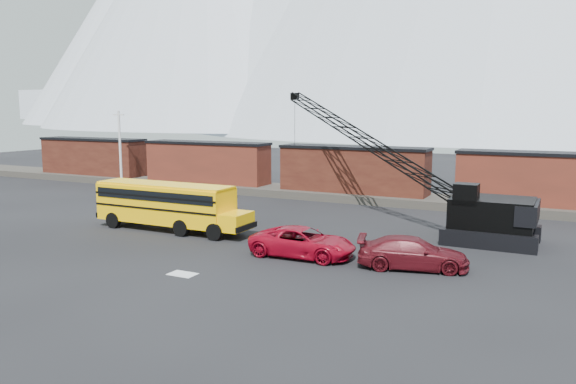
# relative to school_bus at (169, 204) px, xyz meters

# --- Properties ---
(ground) EXTENTS (160.00, 160.00, 0.00)m
(ground) POSITION_rel_school_bus_xyz_m (6.63, -3.96, -1.79)
(ground) COLOR black
(ground) RESTS_ON ground
(gravel_berm) EXTENTS (120.00, 5.00, 0.70)m
(gravel_berm) POSITION_rel_school_bus_xyz_m (6.63, 18.04, -1.44)
(gravel_berm) COLOR #454039
(gravel_berm) RESTS_ON ground
(boxcar_west_far) EXTENTS (13.70, 3.10, 4.17)m
(boxcar_west_far) POSITION_rel_school_bus_xyz_m (-25.37, 18.04, 0.97)
(boxcar_west_far) COLOR #512316
(boxcar_west_far) RESTS_ON gravel_berm
(boxcar_west_near) EXTENTS (13.70, 3.10, 4.17)m
(boxcar_west_near) POSITION_rel_school_bus_xyz_m (-9.37, 18.04, 0.97)
(boxcar_west_near) COLOR #4E2016
(boxcar_west_near) RESTS_ON gravel_berm
(boxcar_mid) EXTENTS (13.70, 3.10, 4.17)m
(boxcar_mid) POSITION_rel_school_bus_xyz_m (6.63, 18.04, 0.97)
(boxcar_mid) COLOR #512316
(boxcar_mid) RESTS_ON gravel_berm
(boxcar_east_near) EXTENTS (13.70, 3.10, 4.17)m
(boxcar_east_near) POSITION_rel_school_bus_xyz_m (22.63, 18.04, 0.97)
(boxcar_east_near) COLOR #4E2016
(boxcar_east_near) RESTS_ON gravel_berm
(utility_pole) EXTENTS (1.40, 0.24, 8.00)m
(utility_pole) POSITION_rel_school_bus_xyz_m (-17.37, 14.04, 2.36)
(utility_pole) COLOR silver
(utility_pole) RESTS_ON ground
(snow_patch) EXTENTS (1.40, 0.90, 0.02)m
(snow_patch) POSITION_rel_school_bus_xyz_m (7.13, -7.96, -1.78)
(snow_patch) COLOR silver
(snow_patch) RESTS_ON ground
(school_bus) EXTENTS (11.65, 2.65, 3.19)m
(school_bus) POSITION_rel_school_bus_xyz_m (0.00, 0.00, 0.00)
(school_bus) COLOR #FFB805
(school_bus) RESTS_ON ground
(red_pickup) EXTENTS (6.02, 2.93, 1.65)m
(red_pickup) POSITION_rel_school_bus_xyz_m (11.06, -2.18, -0.97)
(red_pickup) COLOR #9D071C
(red_pickup) RESTS_ON ground
(maroon_suv) EXTENTS (6.05, 3.68, 1.64)m
(maroon_suv) POSITION_rel_school_bus_xyz_m (17.14, -1.76, -0.97)
(maroon_suv) COLOR #500E15
(maroon_suv) RESTS_ON ground
(crawler_crane) EXTENTS (22.33, 14.10, 9.86)m
(crawler_crane) POSITION_rel_school_bus_xyz_m (9.71, 11.73, 4.06)
(crawler_crane) COLOR black
(crawler_crane) RESTS_ON ground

